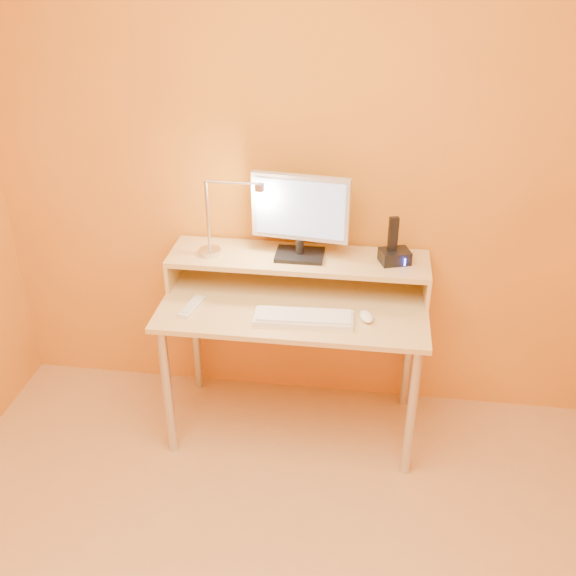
# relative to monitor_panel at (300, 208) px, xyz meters

# --- Properties ---
(wall_back) EXTENTS (3.00, 0.04, 2.50)m
(wall_back) POSITION_rel_monitor_panel_xyz_m (-0.01, 0.16, 0.13)
(wall_back) COLOR orange
(wall_back) RESTS_ON floor
(desk_leg_fl) EXTENTS (0.04, 0.04, 0.69)m
(desk_leg_fl) POSITION_rel_monitor_panel_xyz_m (-0.56, -0.41, -0.77)
(desk_leg_fl) COLOR silver
(desk_leg_fl) RESTS_ON floor
(desk_leg_fr) EXTENTS (0.04, 0.04, 0.69)m
(desk_leg_fr) POSITION_rel_monitor_panel_xyz_m (0.54, -0.41, -0.77)
(desk_leg_fr) COLOR silver
(desk_leg_fr) RESTS_ON floor
(desk_leg_bl) EXTENTS (0.04, 0.04, 0.69)m
(desk_leg_bl) POSITION_rel_monitor_panel_xyz_m (-0.56, 0.09, -0.77)
(desk_leg_bl) COLOR silver
(desk_leg_bl) RESTS_ON floor
(desk_leg_br) EXTENTS (0.04, 0.04, 0.69)m
(desk_leg_br) POSITION_rel_monitor_panel_xyz_m (0.54, 0.09, -0.77)
(desk_leg_br) COLOR silver
(desk_leg_br) RESTS_ON floor
(desk_lower) EXTENTS (1.20, 0.60, 0.02)m
(desk_lower) POSITION_rel_monitor_panel_xyz_m (-0.01, -0.16, -0.41)
(desk_lower) COLOR tan
(desk_lower) RESTS_ON floor
(shelf_riser_left) EXTENTS (0.02, 0.30, 0.14)m
(shelf_riser_left) POSITION_rel_monitor_panel_xyz_m (-0.60, -0.01, -0.33)
(shelf_riser_left) COLOR tan
(shelf_riser_left) RESTS_ON desk_lower
(shelf_riser_right) EXTENTS (0.02, 0.30, 0.14)m
(shelf_riser_right) POSITION_rel_monitor_panel_xyz_m (0.58, -0.01, -0.33)
(shelf_riser_right) COLOR tan
(shelf_riser_right) RESTS_ON desk_lower
(desk_shelf) EXTENTS (1.20, 0.30, 0.02)m
(desk_shelf) POSITION_rel_monitor_panel_xyz_m (-0.01, -0.01, -0.25)
(desk_shelf) COLOR tan
(desk_shelf) RESTS_ON desk_lower
(monitor_foot) EXTENTS (0.22, 0.16, 0.02)m
(monitor_foot) POSITION_rel_monitor_panel_xyz_m (0.00, -0.01, -0.23)
(monitor_foot) COLOR black
(monitor_foot) RESTS_ON desk_shelf
(monitor_neck) EXTENTS (0.04, 0.04, 0.07)m
(monitor_neck) POSITION_rel_monitor_panel_xyz_m (0.00, -0.01, -0.19)
(monitor_neck) COLOR black
(monitor_neck) RESTS_ON monitor_foot
(monitor_panel) EXTENTS (0.44, 0.09, 0.30)m
(monitor_panel) POSITION_rel_monitor_panel_xyz_m (0.00, 0.00, 0.00)
(monitor_panel) COLOR silver
(monitor_panel) RESTS_ON monitor_neck
(monitor_back) EXTENTS (0.40, 0.06, 0.26)m
(monitor_back) POSITION_rel_monitor_panel_xyz_m (0.00, 0.02, 0.00)
(monitor_back) COLOR black
(monitor_back) RESTS_ON monitor_panel
(monitor_screen) EXTENTS (0.40, 0.05, 0.26)m
(monitor_screen) POSITION_rel_monitor_panel_xyz_m (0.00, -0.02, 0.00)
(monitor_screen) COLOR #8DA2D6
(monitor_screen) RESTS_ON monitor_panel
(lamp_base) EXTENTS (0.10, 0.10, 0.02)m
(lamp_base) POSITION_rel_monitor_panel_xyz_m (-0.41, -0.04, -0.23)
(lamp_base) COLOR silver
(lamp_base) RESTS_ON desk_shelf
(lamp_post) EXTENTS (0.01, 0.01, 0.33)m
(lamp_post) POSITION_rel_monitor_panel_xyz_m (-0.41, -0.04, -0.05)
(lamp_post) COLOR silver
(lamp_post) RESTS_ON lamp_base
(lamp_arm) EXTENTS (0.24, 0.01, 0.01)m
(lamp_arm) POSITION_rel_monitor_panel_xyz_m (-0.29, -0.04, 0.12)
(lamp_arm) COLOR silver
(lamp_arm) RESTS_ON lamp_post
(lamp_head) EXTENTS (0.04, 0.04, 0.03)m
(lamp_head) POSITION_rel_monitor_panel_xyz_m (-0.17, -0.04, 0.10)
(lamp_head) COLOR silver
(lamp_head) RESTS_ON lamp_arm
(lamp_bulb) EXTENTS (0.03, 0.03, 0.00)m
(lamp_bulb) POSITION_rel_monitor_panel_xyz_m (-0.17, -0.04, 0.09)
(lamp_bulb) COLOR #FFEAC6
(lamp_bulb) RESTS_ON lamp_head
(phone_dock) EXTENTS (0.16, 0.14, 0.06)m
(phone_dock) POSITION_rel_monitor_panel_xyz_m (0.43, -0.01, -0.21)
(phone_dock) COLOR black
(phone_dock) RESTS_ON desk_shelf
(phone_handset) EXTENTS (0.05, 0.04, 0.16)m
(phone_handset) POSITION_rel_monitor_panel_xyz_m (0.42, -0.01, -0.10)
(phone_handset) COLOR black
(phone_handset) RESTS_ON phone_dock
(phone_led) EXTENTS (0.01, 0.00, 0.04)m
(phone_led) POSITION_rel_monitor_panel_xyz_m (0.48, -0.06, -0.21)
(phone_led) COLOR #3053FF
(phone_led) RESTS_ON phone_dock
(keyboard) EXTENTS (0.43, 0.15, 0.02)m
(keyboard) POSITION_rel_monitor_panel_xyz_m (0.05, -0.30, -0.39)
(keyboard) COLOR silver
(keyboard) RESTS_ON desk_lower
(mouse) EXTENTS (0.08, 0.11, 0.03)m
(mouse) POSITION_rel_monitor_panel_xyz_m (0.32, -0.26, -0.38)
(mouse) COLOR white
(mouse) RESTS_ON desk_lower
(remote_control) EXTENTS (0.08, 0.19, 0.02)m
(remote_control) POSITION_rel_monitor_panel_xyz_m (-0.45, -0.27, -0.39)
(remote_control) COLOR silver
(remote_control) RESTS_ON desk_lower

